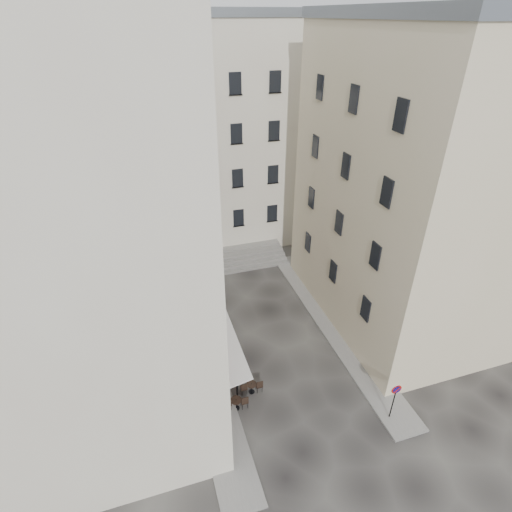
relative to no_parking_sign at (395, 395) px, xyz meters
name	(u,v)px	position (x,y,z in m)	size (l,w,h in m)	color
ground	(286,371)	(-4.02, 4.67, -1.76)	(90.00, 90.00, 0.00)	black
sidewalk_left	(199,341)	(-8.52, 8.67, -1.70)	(2.00, 22.00, 0.12)	slate
sidewalk_right	(331,323)	(0.48, 7.67, -1.70)	(2.00, 18.00, 0.12)	slate
building_left	(55,216)	(-14.52, 7.67, 8.55)	(12.20, 16.20, 20.60)	beige
building_right	(431,183)	(6.48, 8.17, 7.55)	(12.20, 14.20, 18.60)	#C5BA92
building_back	(199,135)	(-5.02, 23.67, 7.55)	(18.20, 10.20, 18.60)	beige
cafe_storefront	(209,352)	(-8.34, 5.67, 0.12)	(1.74, 7.30, 3.50)	#490A0E
stone_steps	(232,259)	(-4.02, 17.25, -1.36)	(9.00, 3.15, 0.80)	#5D5A58
bollard_near	(237,391)	(-7.27, 3.67, -1.23)	(0.12, 0.12, 0.98)	black
bollard_mid	(222,347)	(-7.27, 7.17, -1.23)	(0.12, 0.12, 0.98)	black
bollard_far	(211,313)	(-7.27, 10.67, -1.23)	(0.12, 0.12, 0.98)	black
no_parking_sign	(395,395)	(0.00, 0.00, 0.00)	(0.57, 0.10, 2.48)	black
bistro_table_a	(236,403)	(-7.53, 3.00, -1.30)	(1.28, 0.60, 0.90)	black
bistro_table_b	(251,387)	(-6.42, 3.79, -1.32)	(1.22, 0.57, 0.86)	black
bistro_table_c	(225,364)	(-7.40, 5.88, -1.35)	(1.15, 0.54, 0.81)	black
bistro_table_d	(218,335)	(-7.28, 8.40, -1.28)	(1.34, 0.63, 0.94)	black
bistro_table_e	(215,334)	(-7.43, 8.56, -1.28)	(1.33, 0.62, 0.94)	black
pedestrian	(233,342)	(-6.59, 7.13, -0.96)	(0.58, 0.38, 1.59)	black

